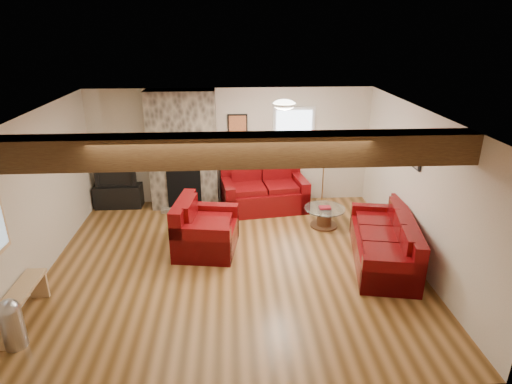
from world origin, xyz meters
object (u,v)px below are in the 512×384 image
(armchair_red, at_px, (206,226))
(coffee_table, at_px, (324,217))
(tv_cabinet, at_px, (119,196))
(television, at_px, (116,174))
(sofa_three, at_px, (383,239))
(floor_lamp, at_px, (325,149))
(loveseat, at_px, (264,188))

(armchair_red, bearing_deg, coffee_table, -62.10)
(tv_cabinet, xyz_separation_m, television, (0.00, 0.00, 0.50))
(sofa_three, height_order, armchair_red, armchair_red)
(television, bearing_deg, floor_lamp, 0.26)
(coffee_table, distance_m, tv_cabinet, 4.42)
(sofa_three, bearing_deg, tv_cabinet, -106.81)
(tv_cabinet, bearing_deg, armchair_red, -45.57)
(coffee_table, bearing_deg, television, 163.78)
(television, bearing_deg, loveseat, -5.47)
(armchair_red, xyz_separation_m, tv_cabinet, (-1.99, 2.03, -0.21))
(loveseat, distance_m, armchair_red, 2.07)
(armchair_red, height_order, television, television)
(loveseat, height_order, tv_cabinet, loveseat)
(sofa_three, relative_size, armchair_red, 1.87)
(armchair_red, bearing_deg, sofa_three, -92.39)
(loveseat, bearing_deg, sofa_three, -59.62)
(tv_cabinet, relative_size, television, 1.15)
(tv_cabinet, bearing_deg, coffee_table, -16.22)
(loveseat, height_order, floor_lamp, floor_lamp)
(tv_cabinet, bearing_deg, floor_lamp, 0.26)
(coffee_table, bearing_deg, floor_lamp, 80.11)
(loveseat, xyz_separation_m, armchair_red, (-1.14, -1.73, -0.01))
(loveseat, relative_size, coffee_table, 2.21)
(coffee_table, xyz_separation_m, floor_lamp, (0.22, 1.25, 1.01))
(tv_cabinet, distance_m, television, 0.50)
(sofa_three, xyz_separation_m, television, (-4.93, 2.60, 0.33))
(sofa_three, relative_size, coffee_table, 2.68)
(armchair_red, bearing_deg, floor_lamp, -41.87)
(coffee_table, height_order, floor_lamp, floor_lamp)
(sofa_three, bearing_deg, coffee_table, -142.32)
(loveseat, bearing_deg, floor_lamp, 5.79)
(tv_cabinet, height_order, floor_lamp, floor_lamp)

